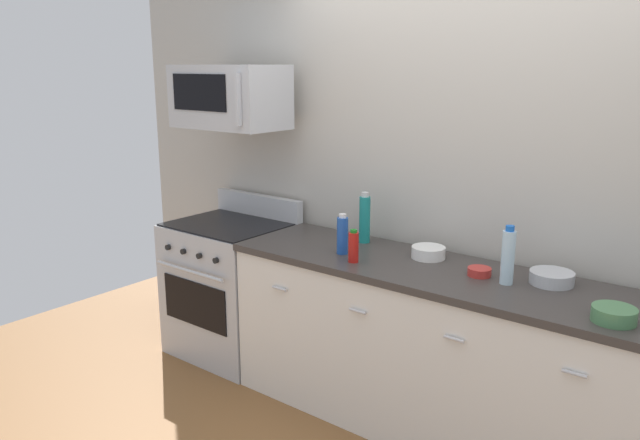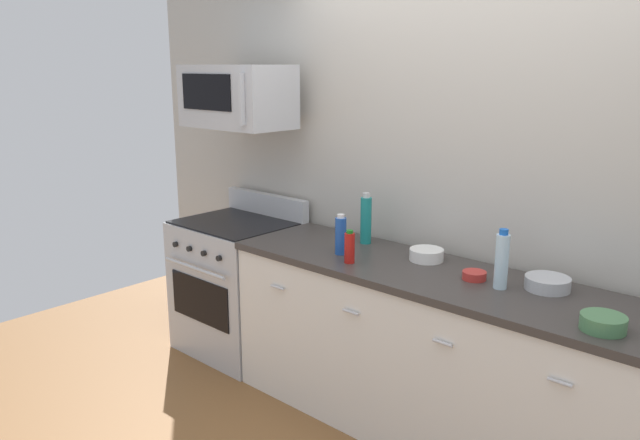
% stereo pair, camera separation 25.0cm
% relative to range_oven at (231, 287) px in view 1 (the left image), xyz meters
% --- Properties ---
extents(ground_plane, '(6.52, 6.52, 0.00)m').
position_rel_range_oven_xyz_m(ground_plane, '(1.54, -0.00, -0.47)').
color(ground_plane, brown).
extents(back_wall, '(5.43, 0.10, 2.70)m').
position_rel_range_oven_xyz_m(back_wall, '(1.54, 0.41, 0.88)').
color(back_wall, '#B7B2A8').
rests_on(back_wall, ground_plane).
extents(counter_unit, '(2.34, 0.66, 0.92)m').
position_rel_range_oven_xyz_m(counter_unit, '(1.54, -0.00, -0.01)').
color(counter_unit, silver).
rests_on(counter_unit, ground_plane).
extents(range_oven, '(0.76, 0.69, 1.07)m').
position_rel_range_oven_xyz_m(range_oven, '(0.00, 0.00, 0.00)').
color(range_oven, '#B7BABF').
rests_on(range_oven, ground_plane).
extents(microwave, '(0.74, 0.44, 0.40)m').
position_rel_range_oven_xyz_m(microwave, '(0.00, 0.04, 1.28)').
color(microwave, '#B7BABF').
extents(bottle_soda_blue, '(0.06, 0.06, 0.23)m').
position_rel_range_oven_xyz_m(bottle_soda_blue, '(1.00, -0.08, 0.56)').
color(bottle_soda_blue, '#1E4CA5').
rests_on(bottle_soda_blue, countertop_slab).
extents(bottle_water_clear, '(0.06, 0.06, 0.29)m').
position_rel_range_oven_xyz_m(bottle_water_clear, '(1.91, 0.01, 0.59)').
color(bottle_water_clear, silver).
rests_on(bottle_water_clear, countertop_slab).
extents(bottle_sparkling_teal, '(0.07, 0.07, 0.30)m').
position_rel_range_oven_xyz_m(bottle_sparkling_teal, '(0.97, 0.18, 0.60)').
color(bottle_sparkling_teal, '#197F7A').
rests_on(bottle_sparkling_teal, countertop_slab).
extents(bottle_hot_sauce_red, '(0.06, 0.06, 0.18)m').
position_rel_range_oven_xyz_m(bottle_hot_sauce_red, '(1.14, -0.17, 0.54)').
color(bottle_hot_sauce_red, '#B21914').
rests_on(bottle_hot_sauce_red, countertop_slab).
extents(bowl_green_glaze, '(0.18, 0.18, 0.06)m').
position_rel_range_oven_xyz_m(bowl_green_glaze, '(2.44, -0.17, 0.48)').
color(bowl_green_glaze, '#477A4C').
rests_on(bowl_green_glaze, countertop_slab).
extents(bowl_red_small, '(0.12, 0.12, 0.04)m').
position_rel_range_oven_xyz_m(bowl_red_small, '(1.76, 0.04, 0.47)').
color(bowl_red_small, '#B72D28').
rests_on(bowl_red_small, countertop_slab).
extents(bowl_white_ceramic, '(0.18, 0.18, 0.06)m').
position_rel_range_oven_xyz_m(bowl_white_ceramic, '(1.42, 0.14, 0.48)').
color(bowl_white_ceramic, white).
rests_on(bowl_white_ceramic, countertop_slab).
extents(bowl_steel_prep, '(0.21, 0.21, 0.06)m').
position_rel_range_oven_xyz_m(bowl_steel_prep, '(2.09, 0.14, 0.48)').
color(bowl_steel_prep, '#B2B5BA').
rests_on(bowl_steel_prep, countertop_slab).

